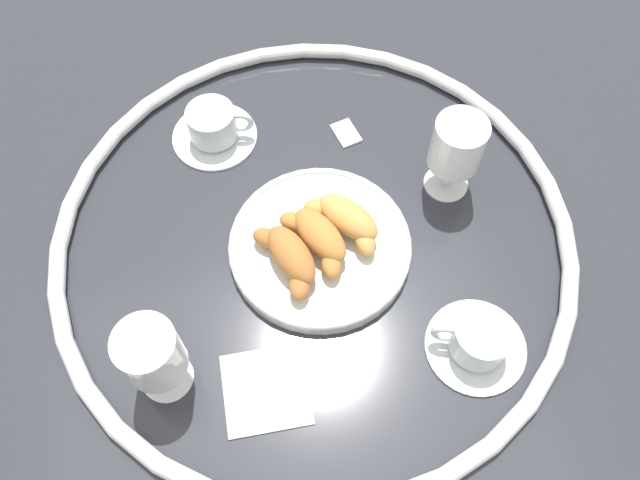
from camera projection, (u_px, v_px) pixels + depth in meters
ground_plane at (314, 240)px, 0.94m from camera, size 2.20×2.20×0.00m
table_chrome_rim at (314, 236)px, 0.93m from camera, size 0.76×0.76×0.02m
pastry_plate at (320, 246)px, 0.92m from camera, size 0.26×0.26×0.02m
croissant_large at (346, 218)px, 0.90m from camera, size 0.12×0.11×0.04m
croissant_small at (318, 237)px, 0.89m from camera, size 0.13×0.10×0.04m
croissant_extra at (289, 256)px, 0.88m from camera, size 0.13×0.09×0.04m
coffee_cup_near at (478, 341)px, 0.83m from camera, size 0.14×0.14×0.06m
coffee_cup_far at (214, 127)px, 1.00m from camera, size 0.14×0.14×0.06m
juice_glass_left at (152, 355)px, 0.76m from camera, size 0.08×0.08×0.14m
juice_glass_right at (457, 147)px, 0.90m from camera, size 0.08×0.08×0.14m
sugar_packet at (346, 132)px, 1.03m from camera, size 0.06×0.04×0.01m
folded_napkin at (266, 389)px, 0.83m from camera, size 0.12×0.12×0.01m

